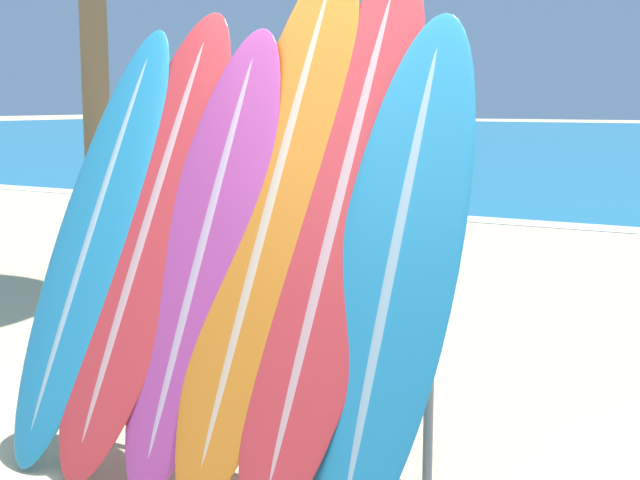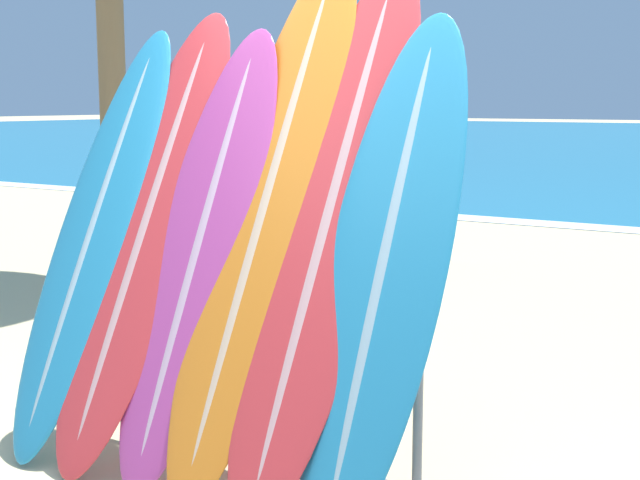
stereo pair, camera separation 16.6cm
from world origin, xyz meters
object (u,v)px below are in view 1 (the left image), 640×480
surfboard_slot_0 (95,235)px  person_mid_beach (323,200)px  surfboard_slot_4 (336,223)px  surfboard_slot_1 (149,231)px  surfboard_slot_5 (395,265)px  person_far_right (425,176)px  surfboard_slot_2 (205,249)px  surfboard_rack (230,364)px  surfboard_slot_3 (272,209)px

surfboard_slot_0 → person_mid_beach: size_ratio=1.30×
surfboard_slot_0 → surfboard_slot_4: surfboard_slot_4 is taller
surfboard_slot_1 → surfboard_slot_5: size_ratio=1.04×
surfboard_slot_4 → person_far_right: bearing=109.4°
person_far_right → surfboard_slot_2: bearing=28.5°
surfboard_slot_1 → surfboard_slot_4: (0.97, 0.05, 0.10)m
surfboard_rack → person_mid_beach: bearing=112.9°
surfboard_slot_0 → surfboard_slot_1: surfboard_slot_1 is taller
surfboard_slot_3 → surfboard_slot_0: bearing=-173.9°
surfboard_slot_2 → surfboard_slot_4: bearing=7.9°
surfboard_rack → person_mid_beach: (-1.33, 3.15, 0.36)m
person_mid_beach → person_far_right: person_far_right is taller
surfboard_slot_3 → surfboard_slot_5: bearing=-8.8°
surfboard_slot_3 → surfboard_slot_5: surfboard_slot_3 is taller
surfboard_rack → surfboard_slot_4: (0.48, 0.11, 0.66)m
surfboard_slot_0 → surfboard_slot_1: size_ratio=0.96×
surfboard_slot_2 → person_far_right: size_ratio=1.22×
surfboard_slot_1 → surfboard_slot_3: size_ratio=0.89×
surfboard_slot_4 → person_mid_beach: (-1.81, 3.05, -0.30)m
surfboard_slot_3 → surfboard_slot_2: bearing=-160.6°
person_mid_beach → surfboard_slot_5: bearing=6.6°
person_mid_beach → person_far_right: bearing=153.6°
surfboard_slot_1 → surfboard_slot_3: surfboard_slot_3 is taller
surfboard_slot_2 → person_mid_beach: 3.36m
surfboard_slot_0 → person_mid_beach: surfboard_slot_0 is taller
surfboard_slot_2 → surfboard_slot_4: (0.62, 0.09, 0.15)m
surfboard_slot_5 → person_far_right: bearing=112.1°
surfboard_slot_1 → surfboard_slot_2: surfboard_slot_1 is taller
surfboard_rack → surfboard_slot_2: (-0.14, 0.02, 0.51)m
surfboard_rack → surfboard_slot_1: (-0.50, 0.05, 0.56)m
surfboard_rack → person_mid_beach: person_mid_beach is taller
surfboard_slot_3 → person_far_right: surfboard_slot_3 is taller
surfboard_slot_4 → person_mid_beach: 3.56m
surfboard_slot_3 → surfboard_slot_5: size_ratio=1.17×
surfboard_slot_0 → surfboard_slot_2: bearing=-0.1°
surfboard_slot_5 → surfboard_slot_3: bearing=171.2°
surfboard_slot_0 → surfboard_slot_3: (0.95, 0.10, 0.17)m
surfboard_slot_0 → surfboard_slot_2: surfboard_slot_0 is taller
surfboard_slot_0 → surfboard_slot_5: same height
surfboard_slot_0 → surfboard_slot_3: bearing=6.1°
surfboard_slot_1 → person_mid_beach: bearing=105.1°
person_mid_beach → person_far_right: size_ratio=0.95×
surfboard_slot_4 → person_mid_beach: bearing=120.7°
surfboard_slot_1 → person_mid_beach: 3.22m
surfboard_slot_5 → surfboard_slot_4: bearing=165.0°
person_far_right → surfboard_rack: bearing=29.9°
surfboard_rack → surfboard_slot_4: 0.82m
surfboard_slot_5 → person_mid_beach: 3.79m
surfboard_slot_3 → surfboard_rack: bearing=-140.8°
surfboard_slot_0 → surfboard_rack: bearing=-1.4°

